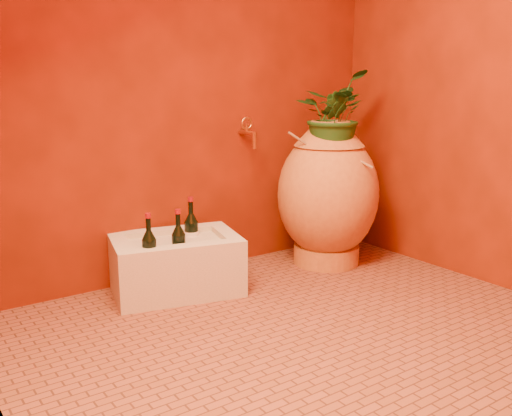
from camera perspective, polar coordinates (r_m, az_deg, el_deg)
floor at (r=2.65m, az=4.32°, el=-12.02°), size 2.50×2.50×0.00m
wall_back at (r=3.24m, az=-6.94°, el=15.21°), size 2.50×0.02×2.50m
wall_right at (r=3.35m, az=22.10°, el=14.31°), size 0.02×2.00×2.50m
amphora at (r=3.45m, az=7.19°, el=1.42°), size 0.65×0.65×0.87m
stone_basin at (r=3.07m, az=-8.01°, el=-5.68°), size 0.74×0.59×0.30m
wine_bottle_a at (r=2.87m, az=-10.60°, el=-4.32°), size 0.07×0.07×0.30m
wine_bottle_b at (r=3.14m, az=-6.48°, el=-2.58°), size 0.08×0.08×0.32m
wine_bottle_c at (r=2.95m, az=-7.73°, el=-3.80°), size 0.07×0.07×0.30m
wall_tap at (r=3.35m, az=-0.78°, el=7.69°), size 0.08×0.16×0.18m
plant_main at (r=3.37m, az=7.57°, el=9.30°), size 0.59×0.59×0.50m
plant_side at (r=3.32m, az=7.43°, el=8.48°), size 0.26×0.25×0.37m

